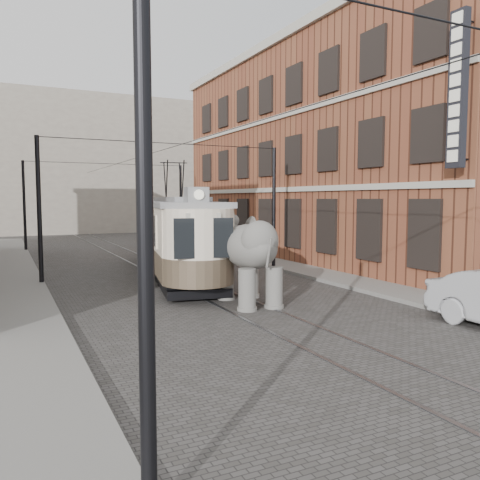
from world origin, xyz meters
TOP-DOWN VIEW (x-y plane):
  - ground at (0.00, 0.00)m, footprint 120.00×120.00m
  - tram_rails at (0.00, 0.00)m, footprint 1.54×80.00m
  - sidewalk_right at (6.00, 0.00)m, footprint 2.00×60.00m
  - sidewalk_left at (-6.50, 0.00)m, footprint 2.00×60.00m
  - brick_building at (11.00, 9.00)m, footprint 8.00×26.00m
  - distant_block at (0.00, 40.00)m, footprint 28.00×10.00m
  - catenary at (-0.20, 5.00)m, footprint 11.00×30.20m
  - tram at (0.22, 6.56)m, footprint 5.11×13.37m
  - elephant at (0.40, -0.68)m, footprint 2.97×4.99m

SIDE VIEW (x-z plane):
  - ground at x=0.00m, z-range 0.00..0.00m
  - tram_rails at x=0.00m, z-range 0.00..0.02m
  - sidewalk_right at x=6.00m, z-range 0.00..0.15m
  - sidewalk_left at x=-6.50m, z-range 0.00..0.15m
  - elephant at x=0.40m, z-range 0.00..2.95m
  - tram at x=0.22m, z-range 0.00..5.20m
  - catenary at x=-0.20m, z-range 0.00..6.00m
  - brick_building at x=11.00m, z-range 0.00..12.00m
  - distant_block at x=0.00m, z-range 0.00..14.00m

